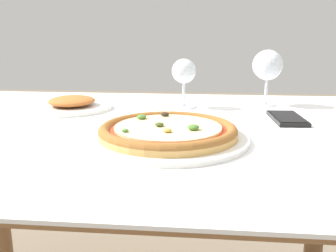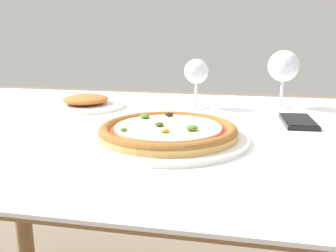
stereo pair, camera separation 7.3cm
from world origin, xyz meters
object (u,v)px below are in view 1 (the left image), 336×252
pizza_plate (168,133)px  wine_glass_far_right (184,73)px  cell_phone (287,118)px  wine_glass_far_left (268,66)px  dining_table (130,161)px  side_plate (72,104)px

pizza_plate → wine_glass_far_right: bearing=88.0°
wine_glass_far_right → cell_phone: size_ratio=0.93×
wine_glass_far_left → cell_phone: 0.22m
dining_table → wine_glass_far_right: (0.11, 0.22, 0.18)m
pizza_plate → side_plate: size_ratio=1.45×
wine_glass_far_left → cell_phone: wine_glass_far_left is taller
dining_table → pizza_plate: pizza_plate is taller
pizza_plate → wine_glass_far_left: wine_glass_far_left is taller
wine_glass_far_left → wine_glass_far_right: 0.24m
wine_glass_far_left → wine_glass_far_right: size_ratio=1.17×
cell_phone → pizza_plate: bearing=-143.6°
wine_glass_far_left → side_plate: bearing=-168.6°
pizza_plate → side_plate: (-0.30, 0.28, -0.00)m
dining_table → wine_glass_far_right: wine_glass_far_right is taller
wine_glass_far_left → cell_phone: bearing=-83.1°
pizza_plate → wine_glass_far_left: (0.25, 0.39, 0.10)m
wine_glass_far_right → side_plate: bearing=-169.4°
wine_glass_far_right → cell_phone: 0.31m
pizza_plate → wine_glass_far_left: bearing=57.6°
cell_phone → side_plate: size_ratio=0.67×
cell_phone → side_plate: bearing=171.8°
wine_glass_far_left → side_plate: size_ratio=0.73×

